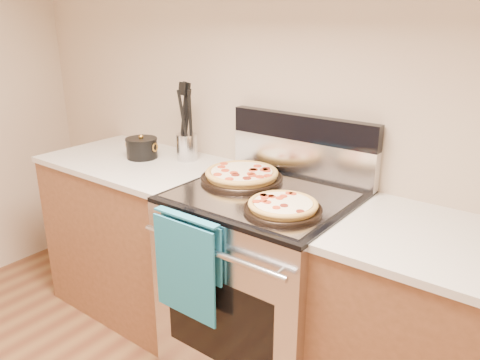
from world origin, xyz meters
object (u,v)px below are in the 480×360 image
Objects in this scene: pepperoni_pizza_back at (242,175)px; pepperoni_pizza_front at (283,206)px; utensil_crock at (187,147)px; range_body at (263,287)px; saucepan at (142,149)px.

pepperoni_pizza_front is (0.35, -0.20, -0.00)m from pepperoni_pizza_back.
pepperoni_pizza_back is 0.49m from utensil_crock.
range_body is 0.87m from utensil_crock.
saucepan is (-0.22, -0.13, -0.02)m from utensil_crock.
pepperoni_pizza_back is at bearing -15.46° from utensil_crock.
saucepan is (-0.88, 0.07, 0.51)m from range_body.
saucepan is at bearing -150.56° from utensil_crock.
range_body is 5.34× the size of saucepan.
saucepan reaches higher than range_body.
utensil_crock is 0.86× the size of saucepan.
saucepan is (-0.70, 0.00, 0.01)m from pepperoni_pizza_back.
pepperoni_pizza_front reaches higher than range_body.
range_body is 0.54m from pepperoni_pizza_front.
saucepan is at bearing 175.14° from range_body.
utensil_crock reaches higher than range_body.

